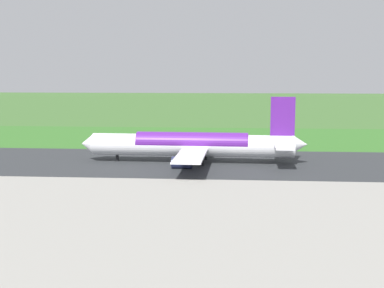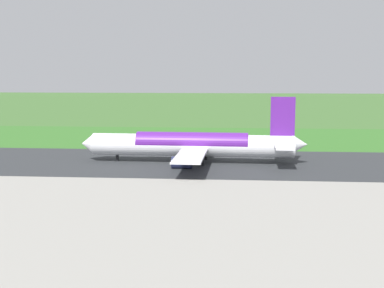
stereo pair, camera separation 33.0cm
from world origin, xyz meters
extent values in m
plane|color=#3D662D|center=(0.00, 0.00, 0.00)|extent=(800.00, 800.00, 0.00)
cube|color=#2D3033|center=(0.00, 0.00, 0.03)|extent=(600.00, 37.51, 0.06)
cube|color=gray|center=(0.00, 66.60, 0.03)|extent=(440.00, 110.00, 0.05)
cube|color=#346B27|center=(0.00, -35.10, 0.02)|extent=(600.00, 80.00, 0.04)
cylinder|color=white|center=(-11.59, 0.00, 4.20)|extent=(48.12, 6.49, 5.20)
cone|color=white|center=(13.90, -0.68, 4.20)|extent=(3.13, 5.02, 4.94)
cone|color=white|center=(-36.78, 0.68, 4.80)|extent=(3.62, 4.51, 4.42)
cube|color=#591E8C|center=(-32.70, 0.57, 11.30)|extent=(5.61, 0.65, 9.00)
cube|color=white|center=(-32.55, 6.06, 5.00)|extent=(4.24, 9.10, 0.36)
cube|color=white|center=(-32.85, -4.93, 5.00)|extent=(4.24, 9.10, 0.36)
cube|color=white|center=(-12.29, 11.02, 3.80)|extent=(6.59, 22.15, 0.35)
cube|color=white|center=(-12.88, -10.97, 3.80)|extent=(6.59, 22.15, 0.35)
cylinder|color=#23284C|center=(-9.89, 7.46, 1.32)|extent=(4.57, 2.92, 2.80)
cylinder|color=#23284C|center=(-10.29, -7.54, 1.32)|extent=(4.57, 2.92, 2.80)
cylinder|color=black|center=(6.65, -0.49, 1.71)|extent=(0.70, 0.70, 3.42)
cylinder|color=black|center=(-14.48, 4.08, 1.71)|extent=(0.70, 0.70, 3.42)
cylinder|color=black|center=(-14.69, -3.92, 1.71)|extent=(0.70, 0.70, 3.42)
cylinder|color=#591E8C|center=(-11.59, 0.00, 4.72)|extent=(26.53, 5.93, 5.23)
cylinder|color=slate|center=(-18.70, -33.30, 1.08)|extent=(0.10, 0.10, 2.17)
cube|color=red|center=(-18.70, -33.32, 2.47)|extent=(0.60, 0.04, 0.60)
cone|color=orange|center=(-11.06, -39.00, 0.28)|extent=(0.40, 0.40, 0.55)
camera|label=1|loc=(-20.46, 115.81, 21.36)|focal=46.26mm
camera|label=2|loc=(-20.79, 115.78, 21.36)|focal=46.26mm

